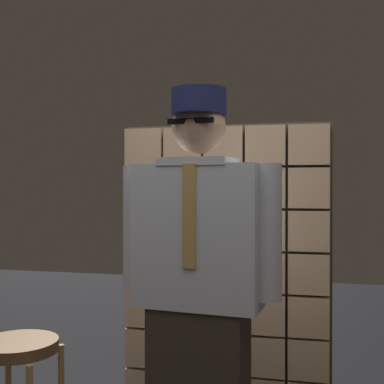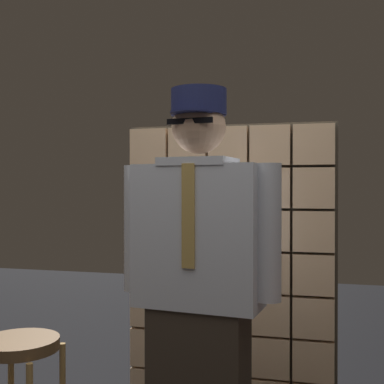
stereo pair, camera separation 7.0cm
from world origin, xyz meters
TOP-DOWN VIEW (x-y plane):
  - glass_block_wall at (0.00, 1.46)m, footprint 1.31×0.10m
  - standing_person at (0.04, 0.52)m, footprint 0.74×0.34m
  - bar_stool at (-0.70, 0.29)m, footprint 0.34×0.34m

SIDE VIEW (x-z plane):
  - bar_stool at x=-0.70m, z-range 0.19..0.94m
  - glass_block_wall at x=0.00m, z-range -0.02..1.80m
  - standing_person at x=0.04m, z-range 0.04..1.88m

